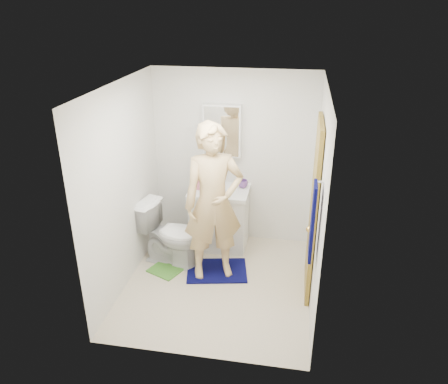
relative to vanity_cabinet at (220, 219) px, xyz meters
The scene contains 22 objects.
floor 1.01m from the vanity_cabinet, 80.69° to the right, with size 2.20×2.40×0.02m, color beige.
ceiling 2.21m from the vanity_cabinet, 80.69° to the right, with size 2.20×2.40×0.02m, color white.
wall_back 0.87m from the vanity_cabinet, 63.05° to the left, with size 2.20×0.02×2.40m, color silver.
wall_front 2.28m from the vanity_cabinet, 85.96° to the right, with size 2.20×0.02×2.40m, color silver.
wall_left 1.55m from the vanity_cabinet, 136.37° to the right, with size 0.02×2.40×2.40m, color silver.
wall_right 1.75m from the vanity_cabinet, 35.99° to the right, with size 0.02×2.40×2.40m, color silver.
vanity_cabinet is the anchor object (origin of this frame).
countertop 0.43m from the vanity_cabinet, ahead, with size 0.79×0.59×0.05m, color white.
sink_basin 0.44m from the vanity_cabinet, ahead, with size 0.40×0.40×0.03m, color white.
faucet 0.54m from the vanity_cabinet, 90.00° to the left, with size 0.03×0.03×0.12m, color silver.
medicine_cabinet 1.22m from the vanity_cabinet, 90.00° to the left, with size 0.50×0.12×0.70m, color white.
mirror_panel 1.21m from the vanity_cabinet, 90.00° to the left, with size 0.46×0.01×0.66m, color white.
door 1.57m from the vanity_cabinet, 32.20° to the right, with size 0.05×0.80×2.05m, color #A5852D.
door_knob 1.69m from the vanity_cabinet, 42.72° to the right, with size 0.07×0.07×0.07m, color gold.
towel 2.08m from the vanity_cabinet, 51.53° to the right, with size 0.03×0.24×0.80m, color #070842.
towel_hook 2.30m from the vanity_cabinet, 50.60° to the right, with size 0.02×0.02×0.06m, color silver.
toilet 0.76m from the vanity_cabinet, 135.13° to the right, with size 0.47×0.82×0.83m, color white.
bath_mat 0.77m from the vanity_cabinet, 82.58° to the right, with size 0.75×0.54×0.02m, color #070842.
green_rug 1.03m from the vanity_cabinet, 126.73° to the right, with size 0.38×0.32×0.02m, color #478B2E.
soap_dispenser 0.63m from the vanity_cabinet, behind, with size 0.09×0.09×0.20m, color #D46381.
toothbrush_cup 0.60m from the vanity_cabinet, 22.46° to the left, with size 0.13×0.13×0.11m, color #683E8A.
man 0.94m from the vanity_cabinet, 84.95° to the right, with size 0.71×0.47×1.94m, color #D5B278.
Camera 1 is at (0.83, -4.33, 3.22)m, focal length 35.00 mm.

